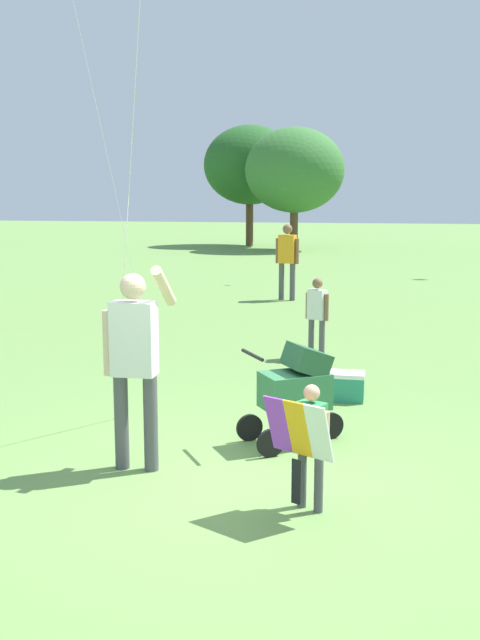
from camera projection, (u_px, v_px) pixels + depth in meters
name	position (u px, v px, depth m)	size (l,w,h in m)	color
ground_plane	(237.00, 482.00, 6.52)	(120.00, 120.00, 0.00)	#668E47
treeline_distant	(395.00, 167.00, 32.34)	(40.35, 7.75, 6.13)	brown
child_with_butterfly_kite	(309.00, 436.00, 5.84)	(0.57, 0.48, 1.03)	#4C4C51
person_adult_flyer	(135.00, 353.00, 6.66)	(0.58, 0.55, 1.89)	#4C4C51
stroller	(297.00, 386.00, 7.43)	(1.07, 0.88, 1.03)	black
person_sitting_far	(317.00, 311.00, 11.33)	(0.37, 0.27, 1.24)	#4C4C51
person_couple_left	(287.00, 256.00, 17.55)	(0.57, 0.31, 1.80)	#4C4C51
cooler_box	(346.00, 386.00, 9.10)	(0.45, 0.33, 0.35)	#288466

